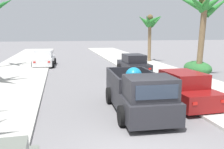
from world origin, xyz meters
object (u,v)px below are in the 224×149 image
object	(u,v)px
car_left_near	(133,64)
car_right_near	(44,59)
pickup_truck	(139,94)
palm_tree_left_fore	(203,9)
hedge_bush	(197,68)
palm_tree_left_back	(150,23)
car_right_mid	(182,89)

from	to	relation	value
car_left_near	car_right_near	distance (m)	9.35
pickup_truck	car_right_near	xyz separation A→B (m)	(-4.61, 15.50, -0.08)
car_right_near	palm_tree_left_fore	size ratio (longest dim) A/B	0.71
pickup_truck	hedge_bush	bearing A→B (deg)	46.70
car_left_near	car_right_near	xyz separation A→B (m)	(-7.32, 5.82, 0.00)
palm_tree_left_fore	hedge_bush	world-z (taller)	palm_tree_left_fore
pickup_truck	palm_tree_left_fore	xyz separation A→B (m)	(7.07, 7.06, 4.14)
pickup_truck	palm_tree_left_back	bearing A→B (deg)	68.38
pickup_truck	car_right_near	size ratio (longest dim) A/B	1.22
pickup_truck	palm_tree_left_fore	distance (m)	10.82
pickup_truck	palm_tree_left_back	size ratio (longest dim) A/B	1.02
car_left_near	car_right_mid	bearing A→B (deg)	-92.04
palm_tree_left_back	car_right_mid	bearing A→B (deg)	-104.81
car_right_mid	palm_tree_left_fore	bearing A→B (deg)	52.96
pickup_truck	car_right_mid	size ratio (longest dim) A/B	1.22
car_left_near	hedge_bush	distance (m)	4.98
car_left_near	hedge_bush	size ratio (longest dim) A/B	1.52
car_right_near	palm_tree_left_fore	bearing A→B (deg)	-35.84
palm_tree_left_back	hedge_bush	xyz separation A→B (m)	(0.78, -8.70, -3.64)
car_left_near	palm_tree_left_fore	size ratio (longest dim) A/B	0.70
pickup_truck	hedge_bush	size ratio (longest dim) A/B	1.89
car_left_near	hedge_bush	xyz separation A→B (m)	(4.58, -1.95, -0.16)
pickup_truck	hedge_bush	distance (m)	10.62
palm_tree_left_fore	palm_tree_left_back	world-z (taller)	palm_tree_left_fore
car_right_mid	car_left_near	bearing A→B (deg)	87.96
pickup_truck	car_left_near	bearing A→B (deg)	74.38
car_left_near	pickup_truck	bearing A→B (deg)	-105.62
car_right_mid	palm_tree_left_fore	distance (m)	8.84
car_right_near	car_right_mid	xyz separation A→B (m)	(7.00, -14.64, 0.00)
car_left_near	car_right_mid	world-z (taller)	same
car_right_near	hedge_bush	distance (m)	14.21
pickup_truck	car_left_near	world-z (taller)	pickup_truck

